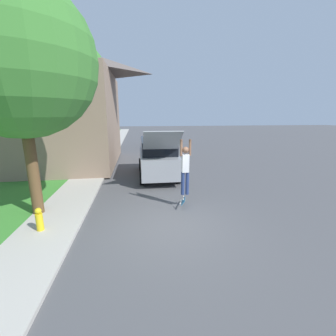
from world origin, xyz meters
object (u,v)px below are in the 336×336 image
car_down_street (161,139)px  suv_parked (157,156)px  lawn_tree_far (70,78)px  fire_hydrant (39,220)px  skateboard (183,201)px  lawn_tree_near (17,60)px  skateboarder (185,166)px

car_down_street → suv_parked: bearing=-96.9°
lawn_tree_far → car_down_street: (6.89, 8.81, -5.04)m
suv_parked → fire_hydrant: size_ratio=7.91×
lawn_tree_far → skateboard: size_ratio=10.17×
lawn_tree_near → fire_hydrant: lawn_tree_near is taller
skateboard → lawn_tree_far: bearing=124.3°
lawn_tree_far → skateboard: bearing=-55.7°
lawn_tree_far → car_down_street: lawn_tree_far is taller
lawn_tree_near → skateboarder: size_ratio=3.53×
fire_hydrant → skateboarder: bearing=16.3°
car_down_street → skateboard: car_down_street is taller
skateboard → car_down_street: bearing=86.7°
lawn_tree_near → car_down_street: size_ratio=1.63×
lawn_tree_near → suv_parked: size_ratio=1.32×
lawn_tree_far → fire_hydrant: (1.33, -9.97, -5.29)m
fire_hydrant → suv_parked: bearing=55.6°
lawn_tree_near → skateboarder: lawn_tree_near is taller
lawn_tree_near → fire_hydrant: 4.79m
suv_parked → skateboarder: 4.56m
suv_parked → fire_hydrant: suv_parked is taller
skateboarder → skateboard: skateboarder is taller
lawn_tree_near → suv_parked: lawn_tree_near is taller
lawn_tree_near → skateboarder: 6.23m
car_down_street → skateboard: bearing=-93.3°
suv_parked → skateboard: 4.62m
skateboard → suv_parked: bearing=97.1°
suv_parked → car_down_street: suv_parked is taller
suv_parked → car_down_street: size_ratio=1.23×
skateboarder → car_down_street: bearing=86.9°
car_down_street → skateboarder: (-0.94, -17.43, 0.89)m
lawn_tree_near → suv_parked: bearing=44.7°
skateboarder → skateboard: 1.33m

